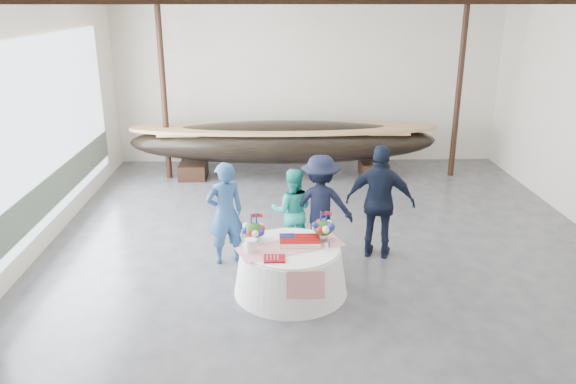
{
  "coord_description": "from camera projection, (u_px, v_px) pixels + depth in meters",
  "views": [
    {
      "loc": [
        -0.95,
        -8.73,
        4.22
      ],
      "look_at": [
        -0.69,
        0.21,
        1.1
      ],
      "focal_mm": 35.0,
      "sensor_mm": 36.0,
      "label": 1
    }
  ],
  "objects": [
    {
      "name": "pavilion_structure",
      "position": [
        330.0,
        11.0,
        9.08
      ],
      "size": [
        9.8,
        11.76,
        4.5
      ],
      "color": "black",
      "rests_on": "ground"
    },
    {
      "name": "wall_left",
      "position": [
        14.0,
        130.0,
        8.78
      ],
      "size": [
        0.02,
        12.0,
        4.5
      ],
      "primitive_type": "cube",
      "color": "silver",
      "rests_on": "ground"
    },
    {
      "name": "guest_woman_teal",
      "position": [
        292.0,
        211.0,
        9.61
      ],
      "size": [
        0.76,
        0.6,
        1.51
      ],
      "primitive_type": "imported",
      "rotation": [
        0.0,
        0.0,
        3.1
      ],
      "color": "#22B1A1",
      "rests_on": "ground"
    },
    {
      "name": "banquet_table",
      "position": [
        291.0,
        269.0,
        8.4
      ],
      "size": [
        1.7,
        1.7,
        0.73
      ],
      "color": "white",
      "rests_on": "ground"
    },
    {
      "name": "guest_man_right",
      "position": [
        380.0,
        202.0,
        9.37
      ],
      "size": [
        1.24,
        0.78,
        1.96
      ],
      "primitive_type": "imported",
      "rotation": [
        0.0,
        0.0,
        2.86
      ],
      "color": "black",
      "rests_on": "ground"
    },
    {
      "name": "open_bay",
      "position": [
        45.0,
        141.0,
        9.87
      ],
      "size": [
        0.03,
        7.0,
        3.2
      ],
      "color": "silver",
      "rests_on": "ground"
    },
    {
      "name": "wall_front",
      "position": [
        438.0,
        356.0,
        3.26
      ],
      "size": [
        10.0,
        0.02,
        4.5
      ],
      "primitive_type": "cube",
      "color": "silver",
      "rests_on": "ground"
    },
    {
      "name": "wall_back",
      "position": [
        308.0,
        77.0,
        14.58
      ],
      "size": [
        10.0,
        0.02,
        4.5
      ],
      "primitive_type": "cube",
      "color": "silver",
      "rests_on": "ground"
    },
    {
      "name": "tabletop_items",
      "position": [
        287.0,
        234.0,
        8.36
      ],
      "size": [
        1.67,
        1.08,
        0.4
      ],
      "color": "#B5121F",
      "rests_on": "banquet_table"
    },
    {
      "name": "guest_woman_blue",
      "position": [
        225.0,
        213.0,
        9.2
      ],
      "size": [
        0.75,
        0.63,
        1.74
      ],
      "primitive_type": "imported",
      "rotation": [
        0.0,
        0.0,
        3.55
      ],
      "color": "navy",
      "rests_on": "ground"
    },
    {
      "name": "longboat_display",
      "position": [
        284.0,
        142.0,
        13.64
      ],
      "size": [
        7.44,
        1.49,
        1.4
      ],
      "color": "black",
      "rests_on": "ground"
    },
    {
      "name": "floor",
      "position": [
        329.0,
        256.0,
        9.66
      ],
      "size": [
        10.0,
        12.0,
        0.01
      ],
      "primitive_type": "cube",
      "color": "#3D3D42",
      "rests_on": "ground"
    },
    {
      "name": "guest_man_left",
      "position": [
        320.0,
        205.0,
        9.52
      ],
      "size": [
        1.16,
        0.7,
        1.76
      ],
      "primitive_type": "imported",
      "rotation": [
        0.0,
        0.0,
        3.09
      ],
      "color": "black",
      "rests_on": "ground"
    }
  ]
}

